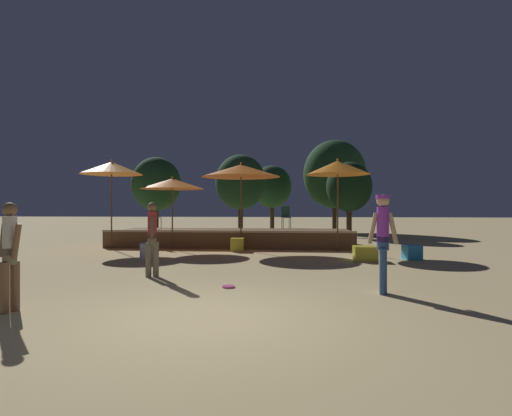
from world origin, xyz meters
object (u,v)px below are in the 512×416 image
object	(u,v)px
patio_umbrella_1	(241,171)
bistro_chair_0	(154,215)
cube_seat_0	(237,245)
cube_seat_2	(148,251)
background_tree_1	(156,184)
bistro_chair_1	(286,215)
patio_umbrella_2	(338,168)
cube_seat_3	(365,253)
patio_umbrella_3	(112,168)
background_tree_2	(272,187)
cube_seat_1	(412,252)
patio_umbrella_0	(172,184)
frisbee_disc	(228,287)
background_tree_0	(241,182)
person_1	(10,254)
person_2	(383,237)
person_0	(152,237)
background_tree_4	(349,187)
background_tree_3	(334,174)

from	to	relation	value
patio_umbrella_1	bistro_chair_0	world-z (taller)	patio_umbrella_1
cube_seat_0	cube_seat_2	xyz separation A→B (m)	(-2.46, -2.08, -0.01)
background_tree_1	bistro_chair_1	bearing A→B (deg)	-42.05
patio_umbrella_2	cube_seat_3	xyz separation A→B (m)	(0.52, -2.38, -2.73)
patio_umbrella_3	cube_seat_2	xyz separation A→B (m)	(2.26, -2.29, -2.78)
patio_umbrella_1	background_tree_2	xyz separation A→B (m)	(0.52, 12.15, 0.05)
bistro_chair_1	cube_seat_2	bearing A→B (deg)	-146.92
cube_seat_3	background_tree_1	size ratio (longest dim) A/B	0.14
cube_seat_1	bistro_chair_1	bearing A→B (deg)	134.49
patio_umbrella_0	cube_seat_2	distance (m)	3.29
bistro_chair_1	frisbee_disc	xyz separation A→B (m)	(-0.95, -8.50, -1.23)
patio_umbrella_3	background_tree_0	size ratio (longest dim) A/B	0.72
patio_umbrella_3	cube_seat_1	distance (m)	10.76
patio_umbrella_2	person_1	bearing A→B (deg)	-123.41
patio_umbrella_0	patio_umbrella_1	distance (m)	2.58
person_2	background_tree_0	bearing A→B (deg)	25.31
patio_umbrella_0	bistro_chair_0	xyz separation A→B (m)	(-1.03, 0.93, -1.17)
patio_umbrella_3	cube_seat_2	size ratio (longest dim) A/B	5.51
patio_umbrella_0	person_0	distance (m)	6.09
background_tree_0	background_tree_4	xyz separation A→B (m)	(5.88, -1.52, -0.37)
patio_umbrella_0	cube_seat_2	bearing A→B (deg)	-89.85
background_tree_0	bistro_chair_1	bearing A→B (deg)	-67.47
patio_umbrella_1	cube_seat_2	bearing A→B (deg)	-134.44
frisbee_disc	background_tree_4	world-z (taller)	background_tree_4
bistro_chair_0	patio_umbrella_1	bearing A→B (deg)	-161.38
patio_umbrella_0	cube_seat_3	xyz separation A→B (m)	(6.51, -2.54, -2.21)
frisbee_disc	patio_umbrella_1	bearing A→B (deg)	95.45
patio_umbrella_0	cube_seat_2	size ratio (longest dim) A/B	4.49
person_0	background_tree_3	xyz separation A→B (m)	(5.74, 17.04, 2.77)
cube_seat_0	cube_seat_3	bearing A→B (deg)	-28.15
cube_seat_3	background_tree_3	bearing A→B (deg)	87.73
cube_seat_0	background_tree_1	xyz separation A→B (m)	(-6.18, 9.21, 2.72)
patio_umbrella_1	background_tree_2	size ratio (longest dim) A/B	0.73
cube_seat_2	cube_seat_3	xyz separation A→B (m)	(6.50, -0.08, -0.01)
patio_umbrella_0	cube_seat_2	world-z (taller)	patio_umbrella_0
person_2	background_tree_3	xyz separation A→B (m)	(1.03, 18.34, 2.65)
cube_seat_1	background_tree_1	distance (m)	16.24
patio_umbrella_1	background_tree_0	size ratio (longest dim) A/B	0.70
patio_umbrella_1	background_tree_0	xyz separation A→B (m)	(-1.08, 8.12, 0.10)
cube_seat_2	bistro_chair_0	world-z (taller)	bistro_chair_0
bistro_chair_0	background_tree_3	distance (m)	13.37
person_1	patio_umbrella_1	bearing A→B (deg)	6.57
cube_seat_3	background_tree_4	size ratio (longest dim) A/B	0.16
background_tree_1	person_1	bearing A→B (deg)	-77.30
patio_umbrella_0	background_tree_2	size ratio (longest dim) A/B	0.62
patio_umbrella_2	background_tree_2	xyz separation A→B (m)	(-2.94, 12.43, -0.00)
background_tree_1	background_tree_2	size ratio (longest dim) A/B	1.04
cube_seat_0	patio_umbrella_2	bearing A→B (deg)	3.57
bistro_chair_0	bistro_chair_1	world-z (taller)	same
patio_umbrella_1	background_tree_4	world-z (taller)	background_tree_4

